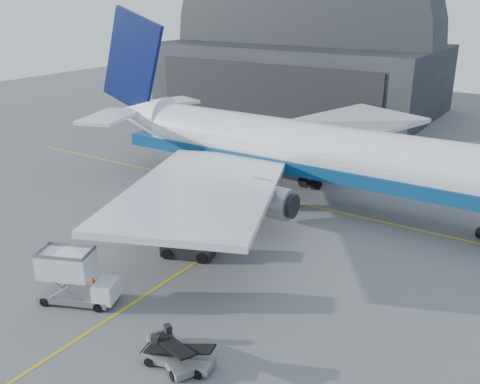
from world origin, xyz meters
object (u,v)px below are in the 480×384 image
Objects in this scene: catering_truck at (74,278)px; belt_loader_a at (177,357)px; airliner at (297,149)px; pushback_tug at (191,247)px; belt_loader_b at (172,352)px.

catering_truck reaches higher than belt_loader_a.
pushback_tug is (-1.01, -16.89, -4.70)m from airliner.
pushback_tug is 14.19m from belt_loader_a.
belt_loader_a is (10.41, -1.45, -1.40)m from catering_truck.
airliner is at bearing 68.03° from pushback_tug.
airliner is 11.39× the size of pushback_tug.
pushback_tug is at bearing 148.78° from belt_loader_b.
airliner is 27.51m from catering_truck.
pushback_tug is at bearing -93.43° from airliner.
belt_loader_b is at bearing 150.11° from belt_loader_a.
belt_loader_a is (7.09, -28.53, -4.91)m from airliner.
catering_truck is at bearing -121.26° from pushback_tug.
belt_loader_a is at bearing -76.04° from airliner.
belt_loader_b is at bearing -77.02° from airliner.
airliner is at bearing 91.10° from belt_loader_a.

